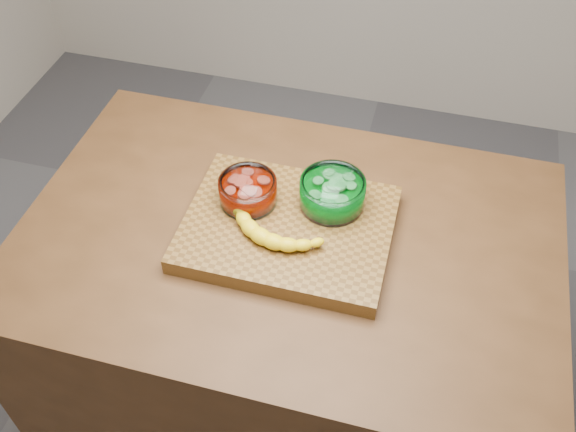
# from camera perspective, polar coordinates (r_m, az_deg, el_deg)

# --- Properties ---
(ground) EXTENTS (3.50, 3.50, 0.00)m
(ground) POSITION_cam_1_polar(r_m,az_deg,el_deg) (2.18, 0.00, -17.48)
(ground) COLOR #56565A
(ground) RESTS_ON ground
(counter) EXTENTS (1.20, 0.80, 0.90)m
(counter) POSITION_cam_1_polar(r_m,az_deg,el_deg) (1.79, 0.00, -11.24)
(counter) COLOR #4D2E17
(counter) RESTS_ON ground
(cutting_board) EXTENTS (0.45, 0.35, 0.04)m
(cutting_board) POSITION_cam_1_polar(r_m,az_deg,el_deg) (1.41, 0.00, -1.11)
(cutting_board) COLOR brown
(cutting_board) RESTS_ON counter
(bowl_red) EXTENTS (0.13, 0.13, 0.06)m
(bowl_red) POSITION_cam_1_polar(r_m,az_deg,el_deg) (1.42, -3.58, 2.23)
(bowl_red) COLOR white
(bowl_red) RESTS_ON cutting_board
(bowl_green) EXTENTS (0.15, 0.15, 0.07)m
(bowl_green) POSITION_cam_1_polar(r_m,az_deg,el_deg) (1.41, 3.96, 2.04)
(bowl_green) COLOR white
(bowl_green) RESTS_ON cutting_board
(banana) EXTENTS (0.25, 0.16, 0.04)m
(banana) POSITION_cam_1_polar(r_m,az_deg,el_deg) (1.37, -1.05, -0.69)
(banana) COLOR yellow
(banana) RESTS_ON cutting_board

